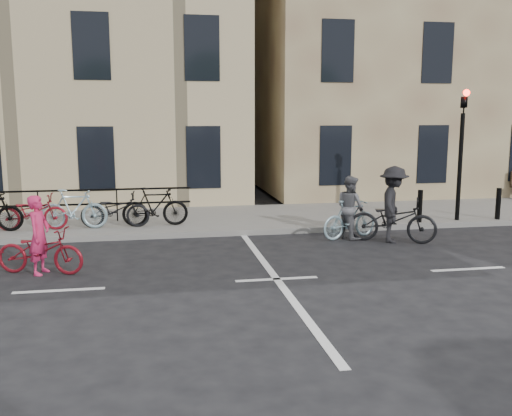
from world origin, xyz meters
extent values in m
plane|color=black|center=(0.00, 0.00, 0.00)|extent=(120.00, 120.00, 0.00)
cube|color=slate|center=(-4.00, 6.00, 0.07)|extent=(46.00, 4.00, 0.15)
cube|color=#8B7254|center=(9.00, 13.00, 6.15)|extent=(14.00, 10.00, 12.00)
cylinder|color=black|center=(6.20, 4.35, 1.65)|extent=(0.12, 0.12, 3.00)
imported|color=black|center=(6.20, 4.35, 3.60)|extent=(0.15, 0.18, 0.90)
sphere|color=#FF0C05|center=(6.20, 4.23, 3.70)|extent=(0.18, 0.18, 0.18)
cylinder|color=black|center=(5.00, 4.25, 0.60)|extent=(0.14, 0.14, 0.90)
cylinder|color=black|center=(7.40, 4.25, 0.60)|extent=(0.14, 0.14, 0.90)
cube|color=black|center=(-4.88, 5.90, 0.62)|extent=(7.25, 0.04, 0.95)
imported|color=maroon|center=(-5.40, 5.00, 0.62)|extent=(1.80, 0.63, 0.95)
imported|color=#95B7C3|center=(-4.35, 5.00, 0.68)|extent=(1.75, 0.49, 1.05)
imported|color=black|center=(-3.30, 5.00, 0.62)|extent=(1.80, 0.63, 0.95)
imported|color=black|center=(-2.25, 5.00, 0.68)|extent=(1.75, 0.49, 1.05)
imported|color=maroon|center=(-4.52, 1.22, 0.46)|extent=(1.87, 1.09, 0.93)
imported|color=#CE2459|center=(-4.52, 1.22, 0.79)|extent=(0.52, 0.66, 1.57)
imported|color=#95B7C3|center=(2.60, 3.23, 0.50)|extent=(1.72, 1.02, 1.00)
imported|color=#5B5B60|center=(2.60, 3.23, 0.80)|extent=(0.84, 0.94, 1.60)
imported|color=black|center=(3.50, 2.64, 0.56)|extent=(2.22, 1.58, 1.11)
imported|color=black|center=(3.50, 2.64, 0.94)|extent=(1.16, 1.40, 1.88)
camera|label=1|loc=(-2.27, -10.31, 3.14)|focal=40.00mm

